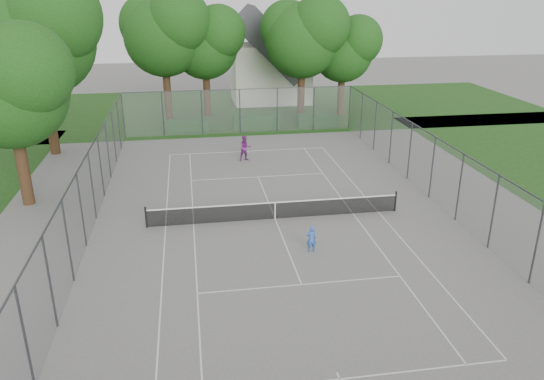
{
  "coord_description": "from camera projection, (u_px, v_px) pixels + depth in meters",
  "views": [
    {
      "loc": [
        -4.06,
        -24.24,
        11.14
      ],
      "look_at": [
        0.0,
        1.0,
        1.2
      ],
      "focal_mm": 35.0,
      "sensor_mm": 36.0,
      "label": 1
    }
  ],
  "objects": [
    {
      "name": "tree_far_midleft",
      "position": [
        206.0,
        40.0,
        46.02
      ],
      "size": [
        6.71,
        6.13,
        9.65
      ],
      "color": "#352113",
      "rests_on": "ground"
    },
    {
      "name": "perimeter_fence",
      "position": [
        275.0,
        186.0,
        26.29
      ],
      "size": [
        18.08,
        34.08,
        3.52
      ],
      "color": "#38383D",
      "rests_on": "ground"
    },
    {
      "name": "tree_side_back",
      "position": [
        38.0,
        30.0,
        34.32
      ],
      "size": [
        8.49,
        7.76,
        12.21
      ],
      "color": "#352113",
      "rests_on": "ground"
    },
    {
      "name": "court_markings",
      "position": [
        275.0,
        219.0,
        26.94
      ],
      "size": [
        11.03,
        23.83,
        0.01
      ],
      "color": "silver",
      "rests_on": "ground"
    },
    {
      "name": "hedge_right",
      "position": [
        317.0,
        120.0,
        44.57
      ],
      "size": [
        3.26,
        1.2,
        0.98
      ],
      "primitive_type": "cube",
      "color": "#154216",
      "rests_on": "ground"
    },
    {
      "name": "tree_far_midright",
      "position": [
        303.0,
        34.0,
        44.78
      ],
      "size": [
        7.29,
        6.66,
        10.49
      ],
      "color": "#352113",
      "rests_on": "ground"
    },
    {
      "name": "house",
      "position": [
        270.0,
        64.0,
        52.83
      ],
      "size": [
        7.51,
        5.82,
        9.35
      ],
      "color": "silver",
      "rests_on": "ground"
    },
    {
      "name": "hedge_mid",
      "position": [
        256.0,
        122.0,
        43.52
      ],
      "size": [
        3.77,
        1.08,
        1.19
      ],
      "primitive_type": "cube",
      "color": "#154216",
      "rests_on": "ground"
    },
    {
      "name": "ground",
      "position": [
        275.0,
        219.0,
        26.94
      ],
      "size": [
        120.0,
        120.0,
        0.0
      ],
      "primitive_type": "plane",
      "color": "slate",
      "rests_on": "ground"
    },
    {
      "name": "grass_far",
      "position": [
        231.0,
        109.0,
        50.86
      ],
      "size": [
        60.0,
        20.0,
        0.0
      ],
      "primitive_type": "cube",
      "color": "#193E11",
      "rests_on": "ground"
    },
    {
      "name": "girl_player",
      "position": [
        311.0,
        239.0,
        23.45
      ],
      "size": [
        0.47,
        0.32,
        1.25
      ],
      "primitive_type": "imported",
      "rotation": [
        0.0,
        0.0,
        3.19
      ],
      "color": "blue",
      "rests_on": "ground"
    },
    {
      "name": "woman_player",
      "position": [
        245.0,
        148.0,
        35.6
      ],
      "size": [
        0.95,
        0.8,
        1.73
      ],
      "primitive_type": "imported",
      "rotation": [
        0.0,
        0.0,
        0.19
      ],
      "color": "#762878",
      "rests_on": "ground"
    },
    {
      "name": "tree_far_right",
      "position": [
        344.0,
        47.0,
        46.35
      ],
      "size": [
        6.12,
        5.59,
        8.8
      ],
      "color": "#352113",
      "rests_on": "ground"
    },
    {
      "name": "tennis_net",
      "position": [
        275.0,
        210.0,
        26.76
      ],
      "size": [
        12.87,
        0.1,
        1.1
      ],
      "color": "black",
      "rests_on": "ground"
    },
    {
      "name": "tree_side_front",
      "position": [
        9.0,
        82.0,
        26.39
      ],
      "size": [
        6.68,
        6.1,
        9.61
      ],
      "color": "#352113",
      "rests_on": "ground"
    },
    {
      "name": "hedge_left",
      "position": [
        187.0,
        126.0,
        43.0
      ],
      "size": [
        3.51,
        1.05,
        0.88
      ],
      "primitive_type": "cube",
      "color": "#154216",
      "rests_on": "ground"
    },
    {
      "name": "tree_far_left",
      "position": [
        164.0,
        30.0,
        44.36
      ],
      "size": [
        7.66,
        6.99,
        11.01
      ],
      "color": "#352113",
      "rests_on": "ground"
    }
  ]
}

